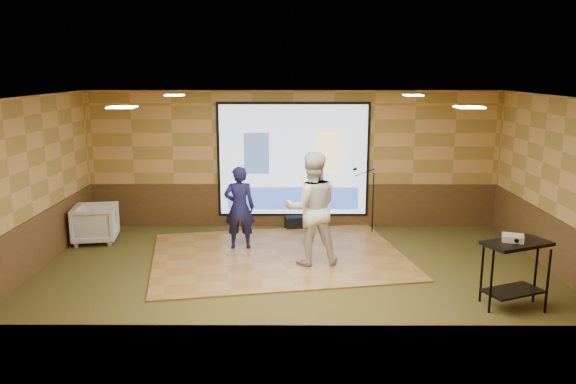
{
  "coord_description": "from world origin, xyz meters",
  "views": [
    {
      "loc": [
        -0.06,
        -8.66,
        3.44
      ],
      "look_at": [
        -0.1,
        1.09,
        1.3
      ],
      "focal_mm": 35.0,
      "sensor_mm": 36.0,
      "label": 1
    }
  ],
  "objects_px": {
    "mic_stand": "(370,211)",
    "banquet_chair": "(96,224)",
    "projector": "(513,238)",
    "projector_screen": "(293,161)",
    "av_table": "(515,261)",
    "dance_floor": "(278,256)",
    "player_right": "(312,208)",
    "player_left": "(239,207)",
    "duffel_bag": "(295,223)"
  },
  "relations": [
    {
      "from": "projector",
      "to": "duffel_bag",
      "type": "bearing_deg",
      "value": 146.32
    },
    {
      "from": "mic_stand",
      "to": "projector_screen",
      "type": "bearing_deg",
      "value": 156.69
    },
    {
      "from": "projector",
      "to": "banquet_chair",
      "type": "relative_size",
      "value": 0.34
    },
    {
      "from": "av_table",
      "to": "dance_floor",
      "type": "bearing_deg",
      "value": 147.02
    },
    {
      "from": "projector_screen",
      "to": "mic_stand",
      "type": "bearing_deg",
      "value": -18.95
    },
    {
      "from": "mic_stand",
      "to": "duffel_bag",
      "type": "bearing_deg",
      "value": 162.38
    },
    {
      "from": "projector",
      "to": "player_left",
      "type": "bearing_deg",
      "value": 166.85
    },
    {
      "from": "dance_floor",
      "to": "player_right",
      "type": "height_order",
      "value": "player_right"
    },
    {
      "from": "mic_stand",
      "to": "banquet_chair",
      "type": "bearing_deg",
      "value": -178.08
    },
    {
      "from": "projector_screen",
      "to": "player_left",
      "type": "distance_m",
      "value": 2.05
    },
    {
      "from": "player_right",
      "to": "projector",
      "type": "height_order",
      "value": "player_right"
    },
    {
      "from": "av_table",
      "to": "duffel_bag",
      "type": "bearing_deg",
      "value": 127.25
    },
    {
      "from": "av_table",
      "to": "duffel_bag",
      "type": "xyz_separation_m",
      "value": [
        -3.16,
        4.16,
        -0.58
      ]
    },
    {
      "from": "projector_screen",
      "to": "player_right",
      "type": "xyz_separation_m",
      "value": [
        0.31,
        -2.51,
        -0.43
      ]
    },
    {
      "from": "player_left",
      "to": "projector",
      "type": "relative_size",
      "value": 5.56
    },
    {
      "from": "dance_floor",
      "to": "banquet_chair",
      "type": "xyz_separation_m",
      "value": [
        -3.72,
        0.9,
        0.37
      ]
    },
    {
      "from": "av_table",
      "to": "mic_stand",
      "type": "xyz_separation_m",
      "value": [
        -1.58,
        3.79,
        -0.22
      ]
    },
    {
      "from": "player_left",
      "to": "banquet_chair",
      "type": "distance_m",
      "value": 3.03
    },
    {
      "from": "av_table",
      "to": "mic_stand",
      "type": "height_order",
      "value": "mic_stand"
    },
    {
      "from": "projector_screen",
      "to": "projector",
      "type": "xyz_separation_m",
      "value": [
        3.16,
        -4.32,
        -0.42
      ]
    },
    {
      "from": "dance_floor",
      "to": "projector",
      "type": "height_order",
      "value": "projector"
    },
    {
      "from": "player_right",
      "to": "projector",
      "type": "distance_m",
      "value": 3.37
    },
    {
      "from": "dance_floor",
      "to": "mic_stand",
      "type": "relative_size",
      "value": 3.22
    },
    {
      "from": "player_right",
      "to": "banquet_chair",
      "type": "distance_m",
      "value": 4.56
    },
    {
      "from": "projector",
      "to": "banquet_chair",
      "type": "bearing_deg",
      "value": 175.69
    },
    {
      "from": "projector_screen",
      "to": "player_right",
      "type": "bearing_deg",
      "value": -82.88
    },
    {
      "from": "projector_screen",
      "to": "av_table",
      "type": "distance_m",
      "value": 5.46
    },
    {
      "from": "dance_floor",
      "to": "projector",
      "type": "bearing_deg",
      "value": -33.12
    },
    {
      "from": "player_right",
      "to": "av_table",
      "type": "distance_m",
      "value": 3.45
    },
    {
      "from": "dance_floor",
      "to": "player_right",
      "type": "relative_size",
      "value": 2.29
    },
    {
      "from": "dance_floor",
      "to": "mic_stand",
      "type": "bearing_deg",
      "value": 38.43
    },
    {
      "from": "dance_floor",
      "to": "projector_screen",
      "type": "bearing_deg",
      "value": 82.22
    },
    {
      "from": "dance_floor",
      "to": "player_right",
      "type": "bearing_deg",
      "value": -35.66
    },
    {
      "from": "mic_stand",
      "to": "banquet_chair",
      "type": "xyz_separation_m",
      "value": [
        -5.63,
        -0.62,
        -0.11
      ]
    },
    {
      "from": "mic_stand",
      "to": "dance_floor",
      "type": "bearing_deg",
      "value": -145.92
    },
    {
      "from": "duffel_bag",
      "to": "av_table",
      "type": "bearing_deg",
      "value": -52.75
    },
    {
      "from": "player_right",
      "to": "banquet_chair",
      "type": "bearing_deg",
      "value": -24.71
    },
    {
      "from": "player_right",
      "to": "projector",
      "type": "xyz_separation_m",
      "value": [
        2.84,
        -1.82,
        0.02
      ]
    },
    {
      "from": "dance_floor",
      "to": "banquet_chair",
      "type": "bearing_deg",
      "value": 166.39
    },
    {
      "from": "player_right",
      "to": "mic_stand",
      "type": "height_order",
      "value": "player_right"
    },
    {
      "from": "dance_floor",
      "to": "av_table",
      "type": "bearing_deg",
      "value": -32.98
    },
    {
      "from": "player_right",
      "to": "mic_stand",
      "type": "bearing_deg",
      "value": -131.65
    },
    {
      "from": "projector",
      "to": "player_right",
      "type": "bearing_deg",
      "value": 166.84
    },
    {
      "from": "av_table",
      "to": "banquet_chair",
      "type": "height_order",
      "value": "av_table"
    },
    {
      "from": "av_table",
      "to": "player_left",
      "type": "bearing_deg",
      "value": 147.55
    },
    {
      "from": "banquet_chair",
      "to": "player_left",
      "type": "bearing_deg",
      "value": -107.36
    },
    {
      "from": "av_table",
      "to": "banquet_chair",
      "type": "relative_size",
      "value": 1.19
    },
    {
      "from": "banquet_chair",
      "to": "duffel_bag",
      "type": "relative_size",
      "value": 1.94
    },
    {
      "from": "projector_screen",
      "to": "banquet_chair",
      "type": "xyz_separation_m",
      "value": [
        -4.0,
        -1.18,
        -1.09
      ]
    },
    {
      "from": "player_right",
      "to": "projector",
      "type": "bearing_deg",
      "value": 139.84
    }
  ]
}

